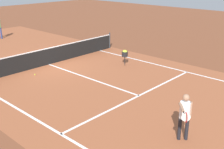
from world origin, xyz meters
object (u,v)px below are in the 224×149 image
at_px(ball_hopper, 125,53).
at_px(net, 48,56).
at_px(tennis_ball_near_net, 35,75).
at_px(player_near, 185,113).

bearing_deg(ball_hopper, net, 131.25).
bearing_deg(tennis_ball_near_net, ball_hopper, -27.39).
bearing_deg(ball_hopper, player_near, -126.41).
distance_m(ball_hopper, tennis_ball_near_net, 4.97).
relative_size(player_near, tennis_ball_near_net, 23.19).
height_order(player_near, tennis_ball_near_net, player_near).
bearing_deg(net, tennis_ball_near_net, -148.20).
bearing_deg(player_near, tennis_ball_near_net, 88.60).
xyz_separation_m(net, tennis_ball_near_net, (-1.54, -0.96, -0.46)).
height_order(net, player_near, player_near).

